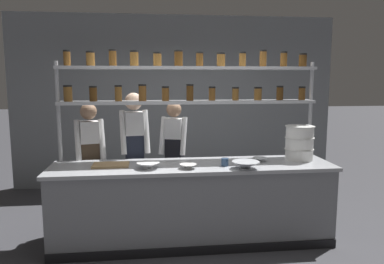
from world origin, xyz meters
name	(u,v)px	position (x,y,z in m)	size (l,w,h in m)	color
ground_plane	(193,241)	(0.00, 0.00, 0.00)	(40.00, 40.00, 0.00)	#3D3D42
back_wall	(176,102)	(0.00, 2.45, 1.48)	(5.62, 0.12, 2.97)	gray
prep_counter	(193,203)	(0.00, 0.00, 0.46)	(3.22, 0.76, 0.92)	gray
spice_shelf_unit	(188,87)	(-0.02, 0.33, 1.79)	(3.10, 0.28, 2.23)	#ADAFB5
chef_left	(90,158)	(-1.22, 0.55, 0.91)	(0.41, 0.33, 1.59)	black
chef_center	(135,150)	(-0.67, 0.57, 1.00)	(0.39, 0.32, 1.72)	black
chef_right	(174,152)	(-0.15, 0.82, 0.90)	(0.41, 0.34, 1.58)	black
container_stack	(299,143)	(1.30, 0.09, 1.13)	(0.35, 0.35, 0.41)	white
cutting_board	(111,165)	(-0.92, 0.03, 0.93)	(0.40, 0.26, 0.02)	#A88456
prep_bowl_near_left	(148,166)	(-0.51, -0.14, 0.95)	(0.25, 0.25, 0.07)	white
prep_bowl_center_front	(260,160)	(0.80, 0.05, 0.94)	(0.17, 0.17, 0.05)	silver
prep_bowl_center_back	(246,165)	(0.55, -0.28, 0.96)	(0.30, 0.30, 0.08)	#B2B7BC
prep_bowl_near_right	(188,166)	(-0.07, -0.20, 0.94)	(0.19, 0.19, 0.05)	silver
serving_cup_front	(225,162)	(0.35, -0.12, 0.96)	(0.08, 0.08, 0.09)	#334C70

